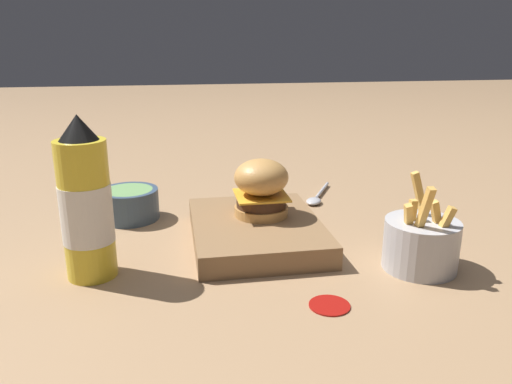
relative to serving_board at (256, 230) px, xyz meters
name	(u,v)px	position (x,y,z in m)	size (l,w,h in m)	color
ground_plane	(236,247)	(0.02, -0.04, -0.02)	(6.00, 6.00, 0.00)	#9E7A56
serving_board	(256,230)	(0.00, 0.00, 0.00)	(0.27, 0.21, 0.04)	olive
burger	(261,187)	(-0.02, 0.01, 0.07)	(0.09, 0.09, 0.10)	tan
ketchup_bottle	(86,206)	(0.09, -0.26, 0.09)	(0.07, 0.07, 0.24)	yellow
fries_basket	(421,243)	(0.15, 0.22, 0.02)	(0.11, 0.11, 0.14)	#B7B7BC
side_bowl	(129,203)	(-0.15, -0.22, 0.01)	(0.11, 0.11, 0.06)	#384C66
spoon	(316,198)	(-0.19, 0.16, -0.01)	(0.15, 0.10, 0.01)	#B2B2B7
ketchup_puddle	(329,305)	(0.23, 0.06, -0.02)	(0.05, 0.05, 0.00)	#9E140F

